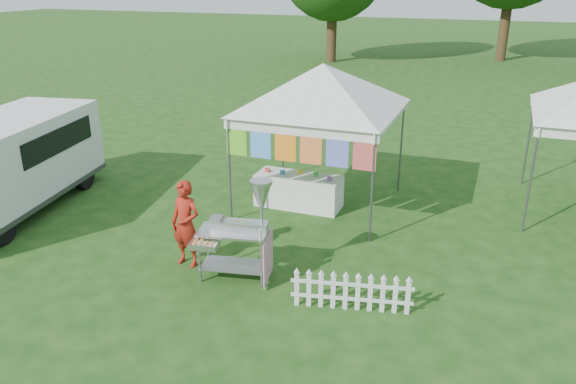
% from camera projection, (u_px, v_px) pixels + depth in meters
% --- Properties ---
extents(ground, '(120.00, 120.00, 0.00)m').
position_uv_depth(ground, '(253.00, 281.00, 9.09)').
color(ground, '#174213').
rests_on(ground, ground).
extents(canopy_main, '(4.24, 4.24, 3.45)m').
position_uv_depth(canopy_main, '(323.00, 64.00, 11.05)').
color(canopy_main, '#59595E').
rests_on(canopy_main, ground).
extents(donut_cart, '(1.25, 1.05, 1.71)m').
position_uv_depth(donut_cart, '(244.00, 223.00, 8.79)').
color(donut_cart, gray).
rests_on(donut_cart, ground).
extents(vendor, '(0.59, 0.43, 1.50)m').
position_uv_depth(vendor, '(186.00, 224.00, 9.35)').
color(vendor, '#A11F13').
rests_on(vendor, ground).
extents(cargo_van, '(2.64, 4.85, 1.91)m').
position_uv_depth(cargo_van, '(10.00, 162.00, 11.56)').
color(cargo_van, silver).
rests_on(cargo_van, ground).
extents(picket_fence, '(1.76, 0.41, 0.56)m').
position_uv_depth(picket_fence, '(352.00, 293.00, 8.21)').
color(picket_fence, silver).
rests_on(picket_fence, ground).
extents(display_table, '(1.80, 0.70, 0.70)m').
position_uv_depth(display_table, '(299.00, 191.00, 11.90)').
color(display_table, white).
rests_on(display_table, ground).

